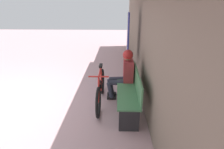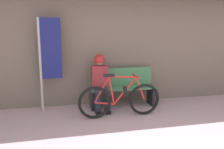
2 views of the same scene
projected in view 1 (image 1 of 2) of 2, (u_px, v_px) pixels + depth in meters
name	position (u px, v px, depth m)	size (l,w,h in m)	color
ground_plane	(10.00, 106.00, 3.86)	(24.00, 24.00, 0.00)	#C69EA3
storefront_wall	(152.00, 30.00, 3.16)	(12.00, 0.56, 3.20)	#756656
park_bench_near	(130.00, 93.00, 3.62)	(1.45, 0.42, 0.84)	#477F51
bicycle	(101.00, 90.00, 3.86)	(1.61, 0.40, 0.85)	black
person_seated	(124.00, 71.00, 3.99)	(0.34, 0.60, 1.17)	#2D3342
banner_pole	(128.00, 40.00, 4.76)	(0.45, 0.05, 1.90)	#B7B2A8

